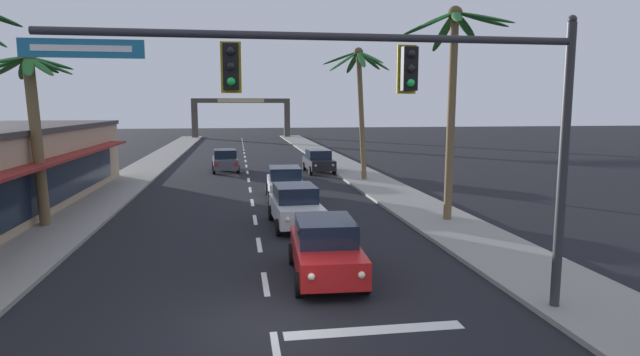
# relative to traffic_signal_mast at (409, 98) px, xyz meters

# --- Properties ---
(ground_plane) EXTENTS (220.00, 220.00, 0.00)m
(ground_plane) POSITION_rel_traffic_signal_mast_xyz_m (-3.00, 0.21, -5.03)
(ground_plane) COLOR black
(sidewalk_right) EXTENTS (3.20, 110.00, 0.14)m
(sidewalk_right) POSITION_rel_traffic_signal_mast_xyz_m (4.80, 20.21, -4.96)
(sidewalk_right) COLOR gray
(sidewalk_right) RESTS_ON ground
(sidewalk_left) EXTENTS (3.20, 110.00, 0.14)m
(sidewalk_left) POSITION_rel_traffic_signal_mast_xyz_m (-10.80, 20.21, -4.96)
(sidewalk_left) COLOR gray
(sidewalk_left) RESTS_ON ground
(lane_markings) EXTENTS (4.28, 89.45, 0.01)m
(lane_markings) POSITION_rel_traffic_signal_mast_xyz_m (-2.56, 20.67, -5.03)
(lane_markings) COLOR silver
(lane_markings) RESTS_ON ground
(traffic_signal_mast) EXTENTS (11.61, 0.41, 6.87)m
(traffic_signal_mast) POSITION_rel_traffic_signal_mast_xyz_m (0.00, 0.00, 0.00)
(traffic_signal_mast) COLOR #2D2D33
(traffic_signal_mast) RESTS_ON ground
(sedan_lead_at_stop_bar) EXTENTS (2.10, 4.51, 1.68)m
(sedan_lead_at_stop_bar) POSITION_rel_traffic_signal_mast_xyz_m (-1.26, 3.35, -4.18)
(sedan_lead_at_stop_bar) COLOR red
(sedan_lead_at_stop_bar) RESTS_ON ground
(sedan_third_in_queue) EXTENTS (2.08, 4.50, 1.68)m
(sedan_third_in_queue) POSITION_rel_traffic_signal_mast_xyz_m (-1.40, 9.91, -4.18)
(sedan_third_in_queue) COLOR silver
(sedan_third_in_queue) RESTS_ON ground
(sedan_fifth_in_queue) EXTENTS (2.03, 4.48, 1.68)m
(sedan_fifth_in_queue) POSITION_rel_traffic_signal_mast_xyz_m (-1.23, 16.47, -4.18)
(sedan_fifth_in_queue) COLOR silver
(sedan_fifth_in_queue) RESTS_ON ground
(sedan_oncoming_far) EXTENTS (2.15, 4.52, 1.68)m
(sedan_oncoming_far) POSITION_rel_traffic_signal_mast_xyz_m (-4.63, 28.74, -4.18)
(sedan_oncoming_far) COLOR #4C515B
(sedan_oncoming_far) RESTS_ON ground
(sedan_parked_nearest_kerb) EXTENTS (2.06, 4.50, 1.68)m
(sedan_parked_nearest_kerb) POSITION_rel_traffic_signal_mast_xyz_m (2.23, 27.15, -4.18)
(sedan_parked_nearest_kerb) COLOR black
(sedan_parked_nearest_kerb) RESTS_ON ground
(palm_left_second) EXTENTS (3.18, 3.08, 7.01)m
(palm_left_second) POSITION_rel_traffic_signal_mast_xyz_m (-11.52, 11.10, -0.23)
(palm_left_second) COLOR brown
(palm_left_second) RESTS_ON ground
(palm_right_second) EXTENTS (4.34, 4.28, 8.86)m
(palm_right_second) POSITION_rel_traffic_signal_mast_xyz_m (5.09, 9.62, 1.44)
(palm_right_second) COLOR brown
(palm_right_second) RESTS_ON ground
(palm_right_third) EXTENTS (4.49, 4.52, 8.58)m
(palm_right_third) POSITION_rel_traffic_signal_mast_xyz_m (4.15, 22.20, 1.23)
(palm_right_third) COLOR brown
(palm_right_third) RESTS_ON ground
(town_gateway_arch) EXTENTS (15.20, 0.90, 6.12)m
(town_gateway_arch) POSITION_rel_traffic_signal_mast_xyz_m (-3.00, 72.28, -1.00)
(town_gateway_arch) COLOR #423D38
(town_gateway_arch) RESTS_ON ground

